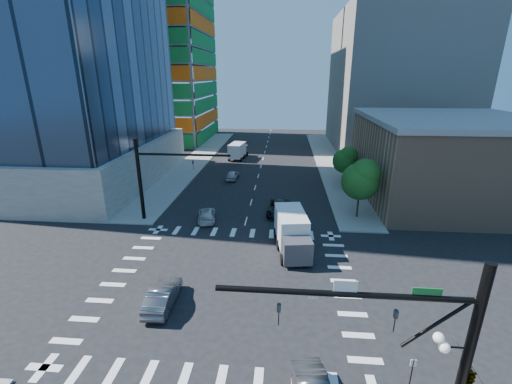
# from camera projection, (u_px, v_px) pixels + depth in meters

# --- Properties ---
(ground) EXTENTS (160.00, 160.00, 0.00)m
(ground) POSITION_uv_depth(u_px,v_px,m) (229.00, 283.00, 26.87)
(ground) COLOR black
(ground) RESTS_ON ground
(road_markings) EXTENTS (20.00, 20.00, 0.01)m
(road_markings) POSITION_uv_depth(u_px,v_px,m) (229.00, 283.00, 26.87)
(road_markings) COLOR silver
(road_markings) RESTS_ON ground
(sidewalk_ne) EXTENTS (5.00, 60.00, 0.15)m
(sidewalk_ne) POSITION_uv_depth(u_px,v_px,m) (329.00, 162.00, 63.55)
(sidewalk_ne) COLOR gray
(sidewalk_ne) RESTS_ON ground
(sidewalk_nw) EXTENTS (5.00, 60.00, 0.15)m
(sidewalk_nw) POSITION_uv_depth(u_px,v_px,m) (197.00, 159.00, 65.52)
(sidewalk_nw) COLOR gray
(sidewalk_nw) RESTS_ON ground
(construction_building) EXTENTS (25.16, 34.50, 70.60)m
(construction_building) POSITION_uv_depth(u_px,v_px,m) (152.00, 33.00, 79.37)
(construction_building) COLOR gray
(construction_building) RESTS_ON ground
(commercial_building) EXTENTS (20.50, 22.50, 10.60)m
(commercial_building) POSITION_uv_depth(u_px,v_px,m) (447.00, 158.00, 43.90)
(commercial_building) COLOR #A77E61
(commercial_building) RESTS_ON ground
(bg_building_ne) EXTENTS (24.00, 30.00, 28.00)m
(bg_building_ne) POSITION_uv_depth(u_px,v_px,m) (395.00, 82.00, 72.01)
(bg_building_ne) COLOR slate
(bg_building_ne) RESTS_ON ground
(signal_mast_se) EXTENTS (10.51, 2.48, 9.00)m
(signal_mast_se) POSITION_uv_depth(u_px,v_px,m) (444.00, 354.00, 13.57)
(signal_mast_se) COLOR black
(signal_mast_se) RESTS_ON sidewalk_se
(signal_mast_nw) EXTENTS (10.20, 0.40, 9.00)m
(signal_mast_nw) POSITION_uv_depth(u_px,v_px,m) (153.00, 173.00, 36.70)
(signal_mast_nw) COLOR black
(signal_mast_nw) RESTS_ON sidewalk_nw
(tree_south) EXTENTS (4.16, 4.16, 6.82)m
(tree_south) POSITION_uv_depth(u_px,v_px,m) (362.00, 179.00, 37.45)
(tree_south) COLOR #382316
(tree_south) RESTS_ON sidewalk_ne
(tree_north) EXTENTS (3.54, 3.52, 5.78)m
(tree_north) POSITION_uv_depth(u_px,v_px,m) (346.00, 159.00, 48.96)
(tree_north) COLOR #382316
(tree_north) RESTS_ON sidewalk_ne
(no_parking_sign) EXTENTS (0.30, 0.06, 2.20)m
(no_parking_sign) POSITION_uv_depth(u_px,v_px,m) (412.00, 373.00, 17.10)
(no_parking_sign) COLOR black
(no_parking_sign) RESTS_ON ground
(car_nb_far) EXTENTS (2.81, 5.37, 1.44)m
(car_nb_far) POSITION_uv_depth(u_px,v_px,m) (279.00, 208.00, 39.99)
(car_nb_far) COLOR black
(car_nb_far) RESTS_ON ground
(car_sb_near) EXTENTS (2.69, 4.76, 1.30)m
(car_sb_near) POSITION_uv_depth(u_px,v_px,m) (207.00, 215.00, 38.26)
(car_sb_near) COLOR silver
(car_sb_near) RESTS_ON ground
(car_sb_mid) EXTENTS (1.74, 4.04, 1.36)m
(car_sb_mid) POSITION_uv_depth(u_px,v_px,m) (232.00, 175.00, 53.14)
(car_sb_mid) COLOR #ADAEB5
(car_sb_mid) RESTS_ON ground
(car_sb_cross) EXTENTS (1.77, 4.72, 1.54)m
(car_sb_cross) POSITION_uv_depth(u_px,v_px,m) (163.00, 295.00, 24.07)
(car_sb_cross) COLOR #55545A
(car_sb_cross) RESTS_ON ground
(box_truck_near) EXTENTS (3.65, 6.81, 3.40)m
(box_truck_near) POSITION_uv_depth(u_px,v_px,m) (292.00, 236.00, 31.35)
(box_truck_near) COLOR black
(box_truck_near) RESTS_ON ground
(box_truck_far) EXTENTS (3.32, 6.23, 3.12)m
(box_truck_far) POSITION_uv_depth(u_px,v_px,m) (238.00, 151.00, 66.31)
(box_truck_far) COLOR black
(box_truck_far) RESTS_ON ground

